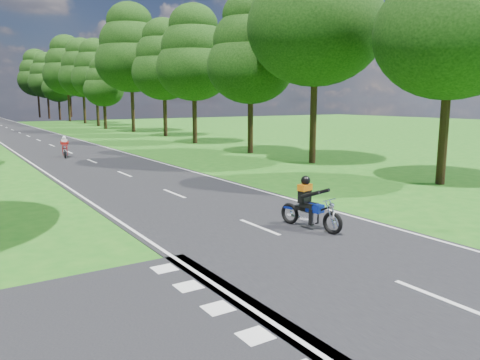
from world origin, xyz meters
TOP-DOWN VIEW (x-y plane):
  - ground at (0.00, 0.00)m, footprint 160.00×160.00m
  - main_road at (0.00, 50.00)m, footprint 7.00×140.00m
  - road_markings at (-0.14, 48.13)m, footprint 7.40×140.00m
  - treeline at (1.43, 60.06)m, footprint 40.00×115.35m
  - rider_near_blue at (1.16, 1.05)m, footprint 0.98×1.96m
  - rider_far_red at (-0.92, 22.97)m, footprint 0.90×1.75m

SIDE VIEW (x-z plane):
  - ground at x=0.00m, z-range 0.00..0.00m
  - main_road at x=0.00m, z-range 0.00..0.02m
  - road_markings at x=-0.14m, z-range 0.02..0.03m
  - rider_far_red at x=-0.92m, z-range 0.02..1.41m
  - rider_near_blue at x=1.16m, z-range 0.02..1.58m
  - treeline at x=1.43m, z-range 0.86..15.65m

